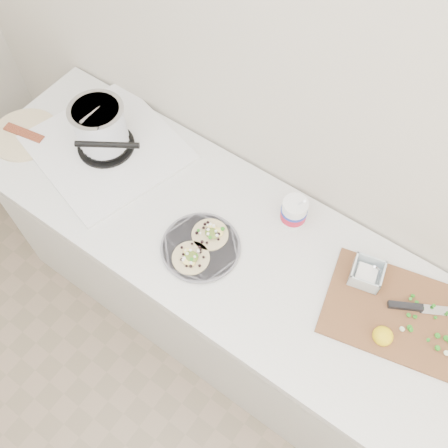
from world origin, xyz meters
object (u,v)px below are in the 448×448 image
Objects in this scene: tub at (295,211)px; bacon_plate at (25,134)px; taco_plate at (201,246)px; stove at (103,134)px; cutboard at (397,308)px.

bacon_plate is (-1.10, -0.28, -0.06)m from tub.
tub reaches higher than taco_plate.
taco_plate is at bearing 1.10° from stove.
tub is 0.77× the size of bacon_plate.
tub reaches higher than cutboard.
tub is 0.40× the size of cutboard.
taco_plate is at bearing -177.18° from cutboard.
bacon_plate is (-1.56, -0.19, -0.01)m from cutboard.
cutboard is at bearing 15.90° from taco_plate.
tub is at bearing 25.48° from stove.
tub is at bearing 54.37° from taco_plate.
bacon_plate is at bearing -140.74° from stove.
taco_plate is 0.53× the size of cutboard.
taco_plate is (0.58, -0.14, -0.07)m from stove.
cutboard is (1.24, 0.04, -0.07)m from stove.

